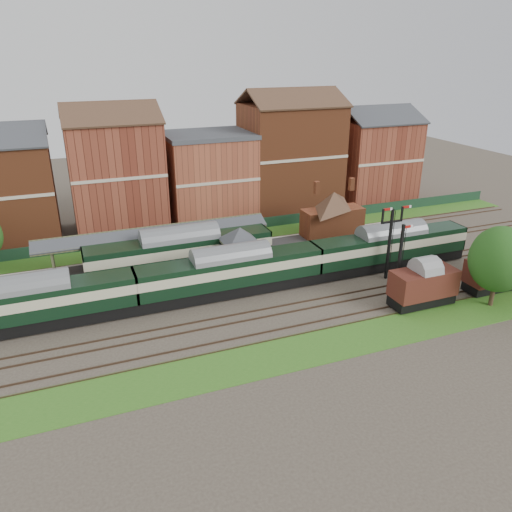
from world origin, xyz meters
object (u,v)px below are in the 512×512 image
object	(u,v)px
dmu_train	(231,272)
platform_railcar	(181,253)
signal_box	(240,252)
semaphore_bracket	(390,239)
goods_van_a	(423,285)

from	to	relation	value
dmu_train	platform_railcar	distance (m)	7.46
signal_box	semaphore_bracket	world-z (taller)	semaphore_bracket
semaphore_bracket	goods_van_a	xyz separation A→B (m)	(-0.44, -6.50, -2.41)
signal_box	dmu_train	world-z (taller)	signal_box
platform_railcar	semaphore_bracket	bearing A→B (deg)	-23.32
dmu_train	semaphore_bracket	bearing A→B (deg)	-8.27
semaphore_bracket	platform_railcar	size ratio (longest dim) A/B	0.40
signal_box	goods_van_a	distance (m)	19.08
signal_box	dmu_train	size ratio (longest dim) A/B	0.10
signal_box	semaphore_bracket	bearing A→B (deg)	-20.92
semaphore_bracket	dmu_train	distance (m)	17.51
signal_box	platform_railcar	size ratio (longest dim) A/B	0.29
platform_railcar	signal_box	bearing A→B (deg)	-29.12
goods_van_a	signal_box	bearing A→B (deg)	140.00
semaphore_bracket	goods_van_a	bearing A→B (deg)	-93.88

